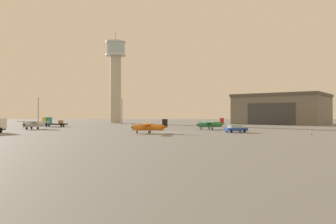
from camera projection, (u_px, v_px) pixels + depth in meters
The scene contains 11 objects.
ground_plane at pixel (166, 132), 63.77m from camera, with size 400.00×400.00×0.00m, color slate.
control_tower at pixel (116, 74), 134.83m from camera, with size 8.09×8.09×37.05m.
hangar at pixel (282, 109), 119.77m from camera, with size 38.24×37.40×10.63m.
airplane_silver at pixel (34, 124), 76.65m from camera, with size 8.59×6.86×2.66m.
airplane_green at pixel (210, 124), 74.95m from camera, with size 6.86×8.78×2.59m.
airplane_orange at pixel (149, 127), 59.03m from camera, with size 6.82×8.71×2.56m.
truck_flatbed_teal at pixel (52, 122), 93.27m from camera, with size 6.33×3.34×2.62m.
car_blue at pixel (235, 129), 62.14m from camera, with size 4.56×3.05×1.37m.
light_post_west at pixel (38, 108), 109.89m from camera, with size 0.44×0.44×9.20m.
light_post_east at pixel (122, 109), 109.17m from camera, with size 0.44×0.44×9.04m.
traffic_cone_near_left at pixel (311, 132), 56.90m from camera, with size 0.36×0.36×0.58m.
Camera 1 is at (-2.45, -63.76, 3.28)m, focal length 35.66 mm.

